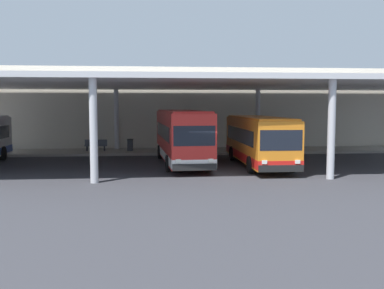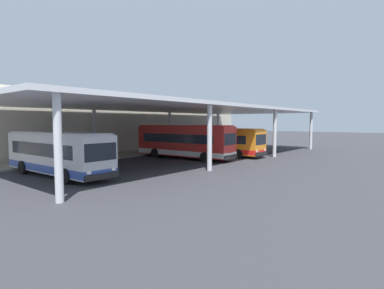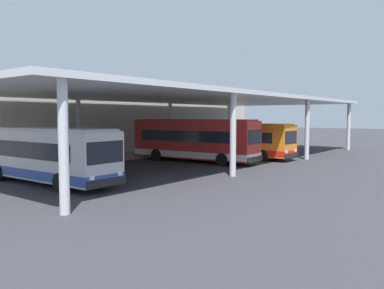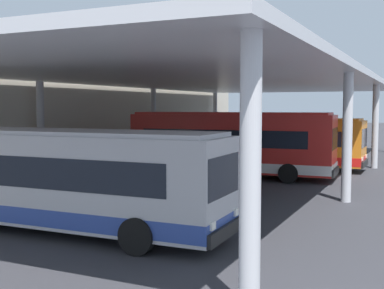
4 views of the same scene
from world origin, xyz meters
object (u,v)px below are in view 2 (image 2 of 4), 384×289
object	(u,v)px
bus_second_bay	(184,141)
bench_waiting	(91,153)
bus_nearest_bay	(58,153)
trash_bin	(114,151)
bus_middle_bay	(220,141)

from	to	relation	value
bus_second_bay	bench_waiting	xyz separation A→B (m)	(-6.50, 7.41, -1.18)
bus_nearest_bay	bench_waiting	world-z (taller)	bus_nearest_bay
bus_nearest_bay	trash_bin	world-z (taller)	bus_nearest_bay
bus_second_bay	bus_middle_bay	size ratio (longest dim) A/B	1.08
bus_second_bay	bench_waiting	bearing A→B (deg)	131.28
bus_middle_bay	trash_bin	distance (m)	12.18
trash_bin	bench_waiting	bearing A→B (deg)	176.11
bus_nearest_bay	trash_bin	size ratio (longest dim) A/B	10.80
bench_waiting	trash_bin	size ratio (longest dim) A/B	1.84
bus_nearest_bay	trash_bin	xyz separation A→B (m)	(9.98, 6.98, -0.98)
bus_second_bay	bench_waiting	distance (m)	9.93
bench_waiting	bus_second_bay	bearing A→B (deg)	-48.72
bus_middle_bay	bench_waiting	bearing A→B (deg)	142.47
bus_nearest_bay	trash_bin	distance (m)	12.22
bench_waiting	bus_middle_bay	bearing A→B (deg)	-37.53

